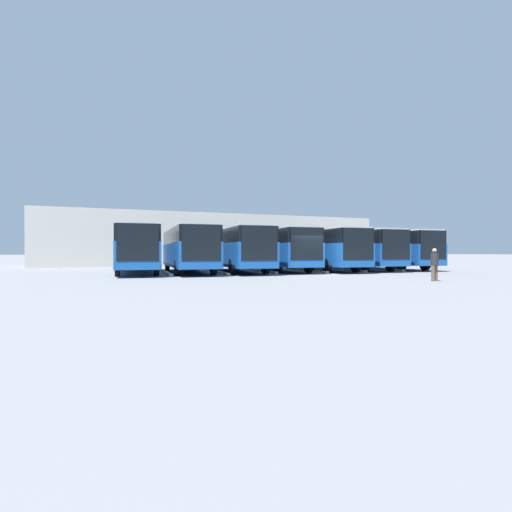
{
  "coord_description": "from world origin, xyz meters",
  "views": [
    {
      "loc": [
        12.84,
        22.38,
        1.42
      ],
      "look_at": [
        1.69,
        -5.73,
        1.16
      ],
      "focal_mm": 28.0,
      "sensor_mm": 36.0,
      "label": 1
    }
  ],
  "objects_px": {
    "bus_4": "(235,248)",
    "bus_5": "(188,248)",
    "bus_2": "(319,248)",
    "bus_6": "(137,247)",
    "bus_3": "(276,248)",
    "pedestrian": "(434,263)",
    "bus_0": "(386,249)",
    "bus_1": "(353,248)"
  },
  "relations": [
    {
      "from": "bus_4",
      "to": "bus_5",
      "type": "height_order",
      "value": "same"
    },
    {
      "from": "bus_2",
      "to": "bus_6",
      "type": "relative_size",
      "value": 1.0
    },
    {
      "from": "bus_3",
      "to": "pedestrian",
      "type": "height_order",
      "value": "bus_3"
    },
    {
      "from": "bus_6",
      "to": "bus_0",
      "type": "bearing_deg",
      "value": -177.35
    },
    {
      "from": "bus_0",
      "to": "bus_3",
      "type": "bearing_deg",
      "value": 3.22
    },
    {
      "from": "bus_0",
      "to": "bus_5",
      "type": "xyz_separation_m",
      "value": [
        17.28,
        -0.05,
        0.0
      ]
    },
    {
      "from": "bus_3",
      "to": "bus_5",
      "type": "relative_size",
      "value": 1.0
    },
    {
      "from": "bus_1",
      "to": "bus_5",
      "type": "height_order",
      "value": "same"
    },
    {
      "from": "bus_4",
      "to": "bus_0",
      "type": "bearing_deg",
      "value": -174.73
    },
    {
      "from": "bus_2",
      "to": "bus_3",
      "type": "distance_m",
      "value": 3.52
    },
    {
      "from": "bus_5",
      "to": "pedestrian",
      "type": "relative_size",
      "value": 7.14
    },
    {
      "from": "bus_5",
      "to": "bus_1",
      "type": "bearing_deg",
      "value": -176.2
    },
    {
      "from": "pedestrian",
      "to": "bus_4",
      "type": "bearing_deg",
      "value": -72.62
    },
    {
      "from": "bus_0",
      "to": "pedestrian",
      "type": "xyz_separation_m",
      "value": [
        7.64,
        12.83,
        -0.9
      ]
    },
    {
      "from": "bus_4",
      "to": "bus_5",
      "type": "xyz_separation_m",
      "value": [
        3.46,
        -0.3,
        0.0
      ]
    },
    {
      "from": "bus_0",
      "to": "bus_5",
      "type": "relative_size",
      "value": 1.0
    },
    {
      "from": "bus_2",
      "to": "pedestrian",
      "type": "distance_m",
      "value": 12.4
    },
    {
      "from": "bus_3",
      "to": "bus_6",
      "type": "relative_size",
      "value": 1.0
    },
    {
      "from": "bus_2",
      "to": "pedestrian",
      "type": "relative_size",
      "value": 7.14
    },
    {
      "from": "bus_3",
      "to": "bus_2",
      "type": "bearing_deg",
      "value": 173.35
    },
    {
      "from": "bus_0",
      "to": "bus_5",
      "type": "height_order",
      "value": "same"
    },
    {
      "from": "bus_2",
      "to": "bus_6",
      "type": "bearing_deg",
      "value": -0.13
    },
    {
      "from": "bus_3",
      "to": "bus_4",
      "type": "xyz_separation_m",
      "value": [
        3.46,
        0.43,
        0.0
      ]
    },
    {
      "from": "bus_5",
      "to": "pedestrian",
      "type": "xyz_separation_m",
      "value": [
        -9.65,
        12.88,
        -0.9
      ]
    },
    {
      "from": "bus_6",
      "to": "bus_2",
      "type": "bearing_deg",
      "value": 179.87
    },
    {
      "from": "bus_5",
      "to": "bus_6",
      "type": "xyz_separation_m",
      "value": [
        3.46,
        -0.53,
        0.0
      ]
    },
    {
      "from": "bus_1",
      "to": "bus_0",
      "type": "bearing_deg",
      "value": -174.76
    },
    {
      "from": "bus_6",
      "to": "pedestrian",
      "type": "distance_m",
      "value": 18.77
    },
    {
      "from": "bus_5",
      "to": "bus_3",
      "type": "bearing_deg",
      "value": -174.61
    },
    {
      "from": "bus_5",
      "to": "pedestrian",
      "type": "distance_m",
      "value": 16.12
    },
    {
      "from": "bus_0",
      "to": "bus_3",
      "type": "xyz_separation_m",
      "value": [
        10.37,
        -0.19,
        0.0
      ]
    },
    {
      "from": "bus_1",
      "to": "bus_3",
      "type": "distance_m",
      "value": 6.92
    },
    {
      "from": "pedestrian",
      "to": "bus_0",
      "type": "bearing_deg",
      "value": -129.57
    },
    {
      "from": "bus_3",
      "to": "bus_4",
      "type": "relative_size",
      "value": 1.0
    },
    {
      "from": "bus_0",
      "to": "pedestrian",
      "type": "height_order",
      "value": "bus_0"
    },
    {
      "from": "bus_4",
      "to": "pedestrian",
      "type": "bearing_deg",
      "value": 120.46
    },
    {
      "from": "bus_1",
      "to": "bus_2",
      "type": "relative_size",
      "value": 1.0
    },
    {
      "from": "bus_2",
      "to": "bus_4",
      "type": "relative_size",
      "value": 1.0
    },
    {
      "from": "bus_1",
      "to": "bus_5",
      "type": "xyz_separation_m",
      "value": [
        13.83,
        -0.11,
        0.0
      ]
    },
    {
      "from": "bus_2",
      "to": "bus_3",
      "type": "height_order",
      "value": "same"
    },
    {
      "from": "bus_4",
      "to": "bus_5",
      "type": "bearing_deg",
      "value": -0.66
    },
    {
      "from": "bus_1",
      "to": "bus_3",
      "type": "relative_size",
      "value": 1.0
    }
  ]
}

